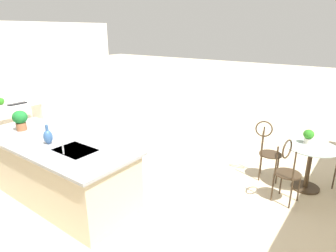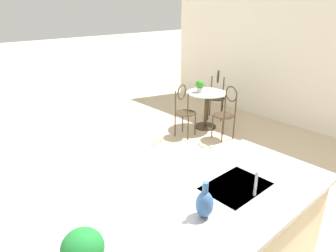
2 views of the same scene
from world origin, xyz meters
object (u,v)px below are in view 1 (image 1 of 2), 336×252
(chair_toward_desk, at_px, (287,168))
(potted_plant_on_desk, at_px, (0,102))
(potted_plant_on_table, at_px, (308,136))
(chair_by_island, at_px, (268,148))
(vase_on_counter, at_px, (48,136))
(bistro_table, at_px, (309,164))
(writing_desk, at_px, (15,114))
(potted_plant_counter_far, at_px, (20,119))
(keyboard, at_px, (17,104))

(chair_toward_desk, distance_m, potted_plant_on_desk, 6.24)
(chair_toward_desk, relative_size, potted_plant_on_table, 4.45)
(chair_by_island, height_order, vase_on_counter, vase_on_counter)
(bistro_table, relative_size, writing_desk, 0.67)
(chair_toward_desk, height_order, potted_plant_on_table, chair_toward_desk)
(bistro_table, distance_m, chair_toward_desk, 0.68)
(potted_plant_on_desk, xyz_separation_m, vase_on_counter, (-3.28, 0.81, 0.14))
(chair_toward_desk, distance_m, potted_plant_counter_far, 4.23)
(keyboard, distance_m, potted_plant_on_table, 6.53)
(writing_desk, bearing_deg, chair_by_island, -166.14)
(chair_toward_desk, distance_m, keyboard, 6.31)
(bistro_table, distance_m, potted_plant_on_table, 0.45)
(potted_plant_on_table, relative_size, potted_plant_counter_far, 0.71)
(chair_toward_desk, bearing_deg, bistro_table, -106.14)
(chair_by_island, distance_m, potted_plant_counter_far, 4.15)
(chair_by_island, height_order, potted_plant_counter_far, potted_plant_counter_far)
(chair_by_island, relative_size, chair_toward_desk, 1.00)
(bistro_table, distance_m, writing_desk, 6.60)
(chair_toward_desk, height_order, potted_plant_counter_far, potted_plant_counter_far)
(writing_desk, relative_size, keyboard, 2.73)
(keyboard, bearing_deg, bistro_table, -168.05)
(potted_plant_on_desk, bearing_deg, keyboard, -72.72)
(chair_toward_desk, bearing_deg, writing_desk, 7.50)
(chair_by_island, bearing_deg, keyboard, 12.87)
(potted_plant_counter_far, distance_m, potted_plant_on_desk, 2.50)
(potted_plant_on_table, bearing_deg, bistro_table, 131.15)
(chair_by_island, height_order, potted_plant_on_table, chair_by_island)
(writing_desk, distance_m, potted_plant_on_table, 6.54)
(bistro_table, relative_size, potted_plant_counter_far, 2.43)
(potted_plant_on_table, bearing_deg, potted_plant_counter_far, 34.66)
(writing_desk, distance_m, potted_plant_on_desk, 0.53)
(chair_toward_desk, relative_size, potted_plant_counter_far, 3.17)
(chair_by_island, bearing_deg, potted_plant_on_desk, 17.43)
(bistro_table, relative_size, potted_plant_on_table, 3.42)
(bistro_table, bearing_deg, potted_plant_on_table, -48.85)
(chair_by_island, xyz_separation_m, potted_plant_counter_far, (3.26, 2.50, 0.54))
(writing_desk, xyz_separation_m, potted_plant_on_table, (-6.34, -1.57, 0.37))
(bistro_table, height_order, chair_toward_desk, chair_toward_desk)
(potted_plant_on_table, xyz_separation_m, vase_on_counter, (2.94, 2.73, 0.16))
(vase_on_counter, bearing_deg, writing_desk, -18.84)
(chair_toward_desk, height_order, writing_desk, chair_toward_desk)
(bistro_table, xyz_separation_m, chair_toward_desk, (0.19, 0.64, 0.13))
(bistro_table, xyz_separation_m, chair_by_island, (0.67, 0.04, 0.13))
(chair_toward_desk, xyz_separation_m, vase_on_counter, (2.84, 1.98, 0.46))
(writing_desk, height_order, potted_plant_on_desk, potted_plant_on_desk)
(chair_toward_desk, distance_m, vase_on_counter, 3.50)
(keyboard, height_order, potted_plant_on_desk, potted_plant_on_desk)
(keyboard, height_order, potted_plant_counter_far, potted_plant_counter_far)
(bistro_table, relative_size, vase_on_counter, 2.78)
(potted_plant_counter_far, xyz_separation_m, vase_on_counter, (-0.90, 0.08, -0.08))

